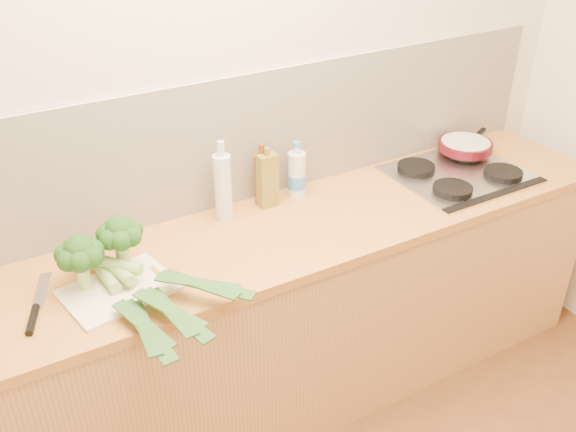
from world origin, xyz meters
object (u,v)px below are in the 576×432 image
object	(u,v)px
chefs_knife	(35,312)
skillet	(465,145)
gas_hob	(460,173)
chopping_board	(119,290)

from	to	relation	value
chefs_knife	skillet	xyz separation A→B (m)	(2.02, 0.19, 0.05)
gas_hob	skillet	bearing A→B (deg)	41.42
chefs_knife	skillet	size ratio (longest dim) A/B	0.92
chopping_board	skillet	distance (m)	1.76
gas_hob	chefs_knife	world-z (taller)	gas_hob
gas_hob	chefs_knife	distance (m)	1.86
chefs_knife	skillet	world-z (taller)	skillet
gas_hob	chefs_knife	xyz separation A→B (m)	(-1.86, -0.05, -0.00)
gas_hob	chefs_knife	size ratio (longest dim) A/B	1.78
chopping_board	skillet	xyz separation A→B (m)	(1.75, 0.20, 0.06)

